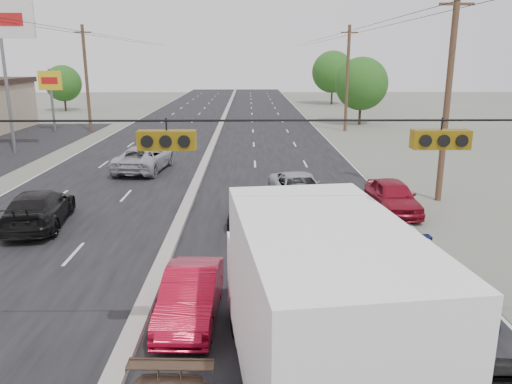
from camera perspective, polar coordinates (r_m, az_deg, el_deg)
The scene contains 20 objects.
road_surface at distance 39.73m, azimuth -5.16°, elevation 4.93°, with size 20.00×160.00×0.02m, color black.
center_median at distance 39.71m, azimuth -5.16°, elevation 5.07°, with size 0.50×160.00×0.20m, color gray.
utility_pole_left_c at distance 51.43m, azimuth -18.80°, elevation 12.21°, with size 1.60×0.30×10.00m.
utility_pole_right_b at distance 25.89m, azimuth 21.06°, elevation 10.07°, with size 1.60×0.30×10.00m.
utility_pole_right_c at distance 49.96m, azimuth 10.40°, elevation 12.69°, with size 1.60×0.30×10.00m.
traffic_signals at distance 9.26m, azimuth -10.77°, elevation 6.13°, with size 25.00×0.30×0.54m.
pole_sign_billboard at distance 40.99m, azimuth -27.25°, elevation 16.16°, with size 5.00×0.25×11.00m.
pole_sign_far at distance 52.62m, azimuth -22.43°, elevation 11.17°, with size 2.20×0.25×6.00m.
tree_left_far at distance 73.47m, azimuth -21.17°, elevation 11.51°, with size 4.80×4.80×6.12m.
tree_right_mid at distance 55.39m, azimuth 11.95°, elevation 12.01°, with size 5.60×5.60×7.14m.
tree_right_far at distance 80.10m, azimuth 8.75°, elevation 13.41°, with size 6.40×6.40×8.16m.
box_truck at distance 10.10m, azimuth 6.57°, elevation -13.38°, with size 3.76×8.32×4.08m.
red_sedan at distance 13.87m, azimuth -7.48°, elevation -11.70°, with size 1.44×4.13×1.36m, color #A60A23.
queue_car_a at distance 21.64m, azimuth -0.77°, elevation -1.69°, with size 1.59×3.96×1.35m, color black.
queue_car_b at distance 17.79m, azimuth 0.87°, elevation -5.15°, with size 1.60×4.60×1.52m, color white.
queue_car_c at distance 24.41m, azimuth 4.91°, elevation 0.28°, with size 2.36×5.12×1.42m, color #A1A4A8.
queue_car_d at distance 15.60m, azimuth 19.95°, elevation -9.51°, with size 1.82×4.48×1.30m, color navy.
queue_car_e at distance 23.76m, azimuth 15.35°, elevation -0.53°, with size 1.77×4.41×1.50m, color maroon.
oncoming_near at distance 22.92m, azimuth -23.58°, elevation -1.76°, with size 2.17×5.33×1.55m, color black.
oncoming_far at distance 32.29m, azimuth -12.68°, elevation 3.75°, with size 2.67×5.78×1.61m, color #9FA2A7.
Camera 1 is at (2.99, -9.01, 6.87)m, focal length 35.00 mm.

